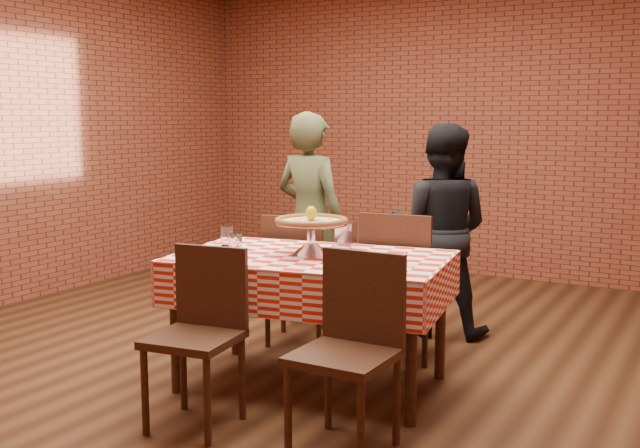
# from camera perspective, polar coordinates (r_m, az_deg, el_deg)

# --- Properties ---
(ground) EXTENTS (6.00, 6.00, 0.00)m
(ground) POSITION_cam_1_polar(r_m,az_deg,el_deg) (4.97, -1.74, -9.83)
(ground) COLOR black
(ground) RESTS_ON ground
(back_wall) EXTENTS (5.50, 0.00, 5.50)m
(back_wall) POSITION_cam_1_polar(r_m,az_deg,el_deg) (7.45, 10.32, 7.38)
(back_wall) COLOR brown
(back_wall) RESTS_ON ground
(table) EXTENTS (1.62, 1.12, 0.75)m
(table) POSITION_cam_1_polar(r_m,az_deg,el_deg) (4.32, -0.64, -7.39)
(table) COLOR #3F2416
(table) RESTS_ON ground
(tablecloth) EXTENTS (1.66, 1.16, 0.26)m
(tablecloth) POSITION_cam_1_polar(r_m,az_deg,el_deg) (4.26, -0.65, -4.09)
(tablecloth) COLOR red
(tablecloth) RESTS_ON table
(pizza_stand) EXTENTS (0.57, 0.57, 0.18)m
(pizza_stand) POSITION_cam_1_polar(r_m,az_deg,el_deg) (4.24, -0.66, -1.12)
(pizza_stand) COLOR silver
(pizza_stand) RESTS_ON tablecloth
(pizza) EXTENTS (0.57, 0.57, 0.03)m
(pizza) POSITION_cam_1_polar(r_m,az_deg,el_deg) (4.23, -0.67, 0.18)
(pizza) COLOR beige
(pizza) RESTS_ON pizza_stand
(lemon) EXTENTS (0.09, 0.09, 0.08)m
(lemon) POSITION_cam_1_polar(r_m,az_deg,el_deg) (4.22, -0.67, 0.82)
(lemon) COLOR yellow
(lemon) RESTS_ON pizza
(water_glass_left) EXTENTS (0.09, 0.09, 0.12)m
(water_glass_left) POSITION_cam_1_polar(r_m,az_deg,el_deg) (4.30, -6.39, -1.48)
(water_glass_left) COLOR white
(water_glass_left) RESTS_ON tablecloth
(water_glass_right) EXTENTS (0.09, 0.09, 0.12)m
(water_glass_right) POSITION_cam_1_polar(r_m,az_deg,el_deg) (4.59, -7.07, -0.89)
(water_glass_right) COLOR white
(water_glass_right) RESTS_ON tablecloth
(side_plate) EXTENTS (0.20, 0.20, 0.01)m
(side_plate) POSITION_cam_1_polar(r_m,az_deg,el_deg) (4.03, 5.41, -2.86)
(side_plate) COLOR white
(side_plate) RESTS_ON tablecloth
(sweetener_packet_a) EXTENTS (0.06, 0.06, 0.00)m
(sweetener_packet_a) POSITION_cam_1_polar(r_m,az_deg,el_deg) (3.89, 5.78, -3.33)
(sweetener_packet_a) COLOR white
(sweetener_packet_a) RESTS_ON tablecloth
(sweetener_packet_b) EXTENTS (0.05, 0.04, 0.00)m
(sweetener_packet_b) POSITION_cam_1_polar(r_m,az_deg,el_deg) (3.95, 6.75, -3.19)
(sweetener_packet_b) COLOR white
(sweetener_packet_b) RESTS_ON tablecloth
(condiment_caddy) EXTENTS (0.11, 0.09, 0.15)m
(condiment_caddy) POSITION_cam_1_polar(r_m,az_deg,el_deg) (4.49, 1.98, -0.82)
(condiment_caddy) COLOR silver
(condiment_caddy) RESTS_ON tablecloth
(chair_near_left) EXTENTS (0.46, 0.46, 0.88)m
(chair_near_left) POSITION_cam_1_polar(r_m,az_deg,el_deg) (3.79, -9.54, -8.69)
(chair_near_left) COLOR #3F2416
(chair_near_left) RESTS_ON ground
(chair_near_right) EXTENTS (0.43, 0.43, 0.91)m
(chair_near_right) POSITION_cam_1_polar(r_m,az_deg,el_deg) (3.47, 1.80, -9.94)
(chair_near_right) COLOR #3F2416
(chair_near_right) RESTS_ON ground
(chair_far_left) EXTENTS (0.51, 0.51, 0.89)m
(chair_far_left) POSITION_cam_1_polar(r_m,az_deg,el_deg) (5.13, -1.52, -4.07)
(chair_far_left) COLOR #3F2416
(chair_far_left) RESTS_ON ground
(chair_far_right) EXTENTS (0.50, 0.50, 0.94)m
(chair_far_right) POSITION_cam_1_polar(r_m,az_deg,el_deg) (4.87, 6.41, -4.48)
(chair_far_right) COLOR #3F2416
(chair_far_right) RESTS_ON ground
(diner_olive) EXTENTS (0.61, 0.44, 1.57)m
(diner_olive) POSITION_cam_1_polar(r_m,az_deg,el_deg) (5.53, -0.75, 0.36)
(diner_olive) COLOR #444B2A
(diner_olive) RESTS_ON ground
(diner_black) EXTENTS (0.81, 0.69, 1.49)m
(diner_black) POSITION_cam_1_polar(r_m,az_deg,el_deg) (5.34, 9.09, -0.46)
(diner_black) COLOR black
(diner_black) RESTS_ON ground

